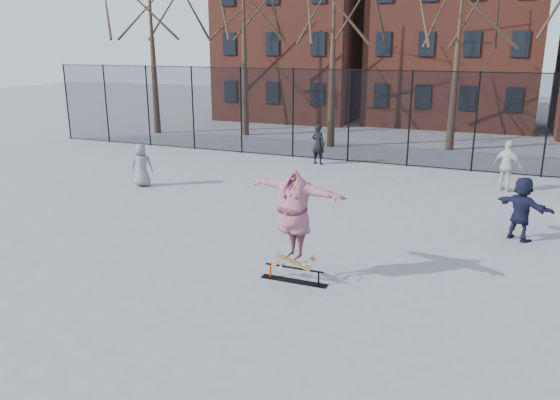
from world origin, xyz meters
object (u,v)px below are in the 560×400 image
at_px(skate_rail, 294,276).
at_px(bystander_white, 507,166).
at_px(skater, 294,220).
at_px(bystander_black, 318,144).
at_px(bystander_navy, 522,209).
at_px(skateboard, 294,265).
at_px(bystander_grey, 142,165).

relative_size(skate_rail, bystander_white, 0.84).
distance_m(skater, bystander_white, 10.80).
height_order(bystander_black, bystander_white, bystander_white).
distance_m(bystander_black, bystander_navy, 10.58).
xyz_separation_m(skate_rail, skateboard, (-0.01, 0.00, 0.26)).
xyz_separation_m(bystander_black, bystander_navy, (7.94, -7.00, -0.00)).
xyz_separation_m(skate_rail, bystander_grey, (-8.08, 5.69, 0.65)).
xyz_separation_m(skater, bystander_grey, (-8.07, 5.69, -0.63)).
xyz_separation_m(bystander_grey, bystander_white, (12.28, 4.25, 0.13)).
bearing_deg(skate_rail, bystander_black, 105.94).
distance_m(skateboard, skater, 1.02).
bearing_deg(bystander_navy, bystander_black, -7.61).
height_order(skateboard, bystander_grey, bystander_grey).
xyz_separation_m(skater, bystander_navy, (4.59, 4.74, -0.55)).
relative_size(bystander_grey, bystander_white, 0.86).
relative_size(skateboard, bystander_grey, 0.56).
relative_size(skater, bystander_white, 1.32).
height_order(skateboard, bystander_white, bystander_white).
height_order(skateboard, bystander_black, bystander_black).
bearing_deg(bystander_grey, bystander_navy, 149.27).
height_order(skate_rail, bystander_black, bystander_black).
bearing_deg(skater, skate_rail, 15.19).
xyz_separation_m(skateboard, bystander_white, (4.21, 9.94, 0.52)).
relative_size(bystander_black, bystander_navy, 1.00).
relative_size(skater, bystander_navy, 1.39).
xyz_separation_m(skate_rail, skater, (-0.01, 0.00, 1.28)).
bearing_deg(skateboard, skate_rail, 0.00).
xyz_separation_m(bystander_grey, bystander_black, (4.73, 6.05, 0.08)).
bearing_deg(bystander_white, bystander_navy, 124.57).
height_order(skate_rail, bystander_grey, bystander_grey).
bearing_deg(bystander_grey, bystander_white, 172.64).
bearing_deg(skateboard, bystander_white, 67.03).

